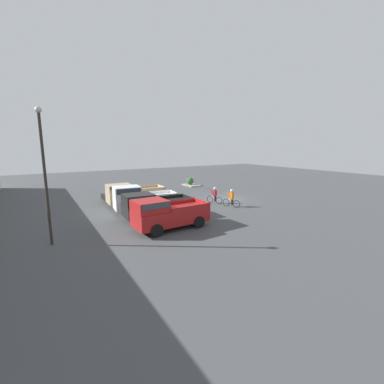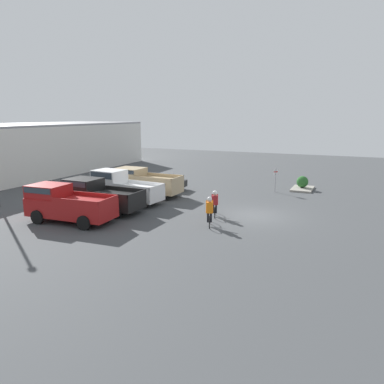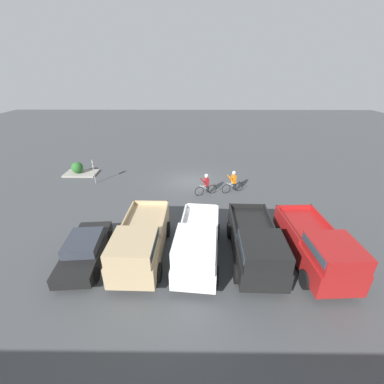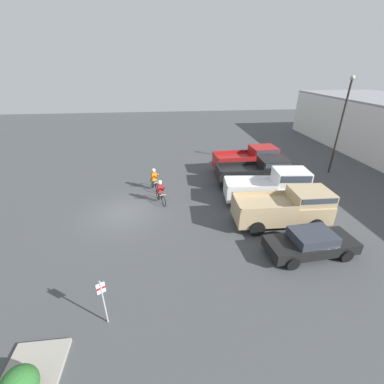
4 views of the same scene
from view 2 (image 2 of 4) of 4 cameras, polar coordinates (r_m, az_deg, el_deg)
The scene contains 11 objects.
ground_plane at distance 24.68m, azimuth 9.61°, elevation -3.52°, with size 80.00×80.00×0.00m, color #424447.
pickup_truck_0 at distance 23.89m, azimuth -18.72°, elevation -1.61°, with size 2.50×5.48×2.23m.
pickup_truck_1 at distance 25.87m, azimuth -14.17°, elevation -0.42°, with size 2.42×5.52×2.16m.
pickup_truck_2 at distance 28.14m, azimuth -10.77°, elevation 0.85°, with size 2.53×5.63×2.35m.
pickup_truck_3 at distance 30.28m, azimuth -7.40°, elevation 1.61°, with size 2.41×5.54×2.17m.
sedan_0 at distance 32.75m, azimuth -4.88°, elevation 1.58°, with size 2.18×4.58×1.31m.
cyclist_0 at distance 24.04m, azimuth 3.49°, elevation -1.63°, with size 1.70×0.72×1.69m.
cyclist_1 at distance 21.98m, azimuth 2.68°, elevation -2.85°, with size 1.75×0.73×1.75m.
fire_lane_sign at distance 32.09m, azimuth 12.61°, elevation 2.18°, with size 0.17×0.27×2.05m.
curb_island at distance 33.94m, azimuth 16.48°, elevation 0.48°, with size 2.80×1.74×0.15m, color gray.
shrub at distance 34.06m, azimuth 16.48°, elevation 1.50°, with size 1.00×1.00×1.00m.
Camera 2 is at (-23.12, -5.76, 6.44)m, focal length 35.00 mm.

